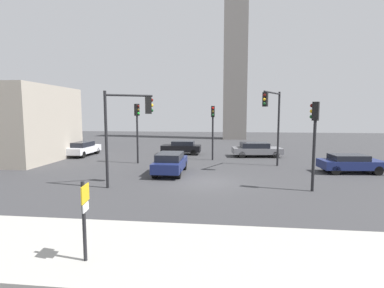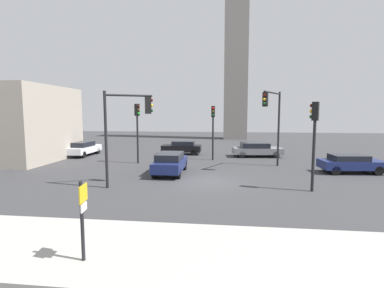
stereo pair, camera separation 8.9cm
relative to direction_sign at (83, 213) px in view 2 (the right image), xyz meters
name	(u,v)px [view 2 (the right image)]	position (x,y,z in m)	size (l,w,h in m)	color
ground_plane	(207,182)	(2.77, 10.32, -1.51)	(98.09, 98.09, 0.00)	#38383A
sidewalk_corner	(186,253)	(2.77, 0.87, -1.43)	(35.31, 4.30, 0.15)	#A8A59E
direction_sign	(83,213)	(0.00, 0.00, 0.00)	(0.16, 0.57, 2.26)	black
traffic_light_0	(127,120)	(-1.77, 8.79, 2.38)	(2.53, 1.39, 5.51)	black
traffic_light_1	(213,122)	(2.73, 18.93, 1.94)	(0.33, 0.46, 4.93)	black
traffic_light_2	(314,129)	(8.62, 8.86, 1.90)	(0.49, 0.43, 4.87)	black
traffic_light_3	(273,113)	(7.41, 15.20, 2.77)	(1.78, 3.28, 5.97)	black
traffic_light_4	(137,122)	(-3.56, 16.47, 2.02)	(0.49, 0.44, 5.06)	black
car_0	(256,149)	(6.91, 21.53, -0.77)	(4.92, 2.61, 1.39)	slate
car_1	(82,148)	(-10.52, 20.13, -0.75)	(2.12, 4.48, 1.42)	silver
car_2	(351,163)	(12.80, 14.28, -0.79)	(4.42, 2.21, 1.32)	navy
car_3	(170,163)	(0.02, 12.50, -0.71)	(1.91, 4.47, 1.51)	navy
car_4	(182,147)	(-0.65, 22.32, -0.77)	(4.04, 1.73, 1.40)	black
skyline_tower	(236,42)	(5.39, 41.88, 14.31)	(3.79, 3.79, 31.65)	gray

